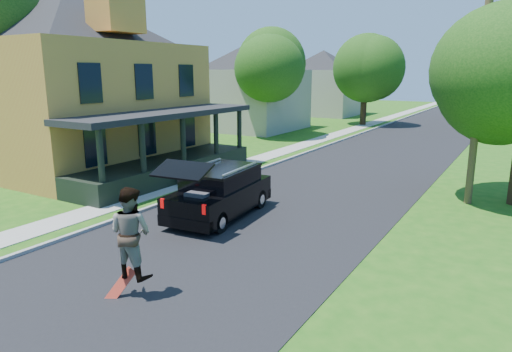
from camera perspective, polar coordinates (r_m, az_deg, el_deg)
The scene contains 14 objects.
ground at distance 13.03m, azimuth -6.11°, elevation -9.04°, with size 140.00×140.00×0.00m, color #1B5511.
street at distance 30.88m, azimuth 16.84°, elevation 3.33°, with size 8.00×120.00×0.02m, color black.
curb at distance 32.08m, azimuth 9.82°, elevation 4.04°, with size 0.15×120.00×0.12m, color gray.
sidewalk at distance 32.67m, azimuth 7.28°, elevation 4.28°, with size 1.30×120.00×0.03m, color gray.
front_walk at distance 23.47m, azimuth -15.88°, elevation 0.49°, with size 6.50×1.20×0.03m, color gray.
main_house at distance 25.49m, azimuth -21.82°, elevation 12.18°, with size 15.56×15.56×10.10m.
neighbor_house_mid at distance 39.55m, azimuth -0.86°, elevation 11.97°, with size 12.78×12.78×8.30m.
neighbor_house_far at distance 53.80m, azimuth 8.37°, elevation 12.09°, with size 12.78×12.78×8.30m.
black_suv at distance 15.53m, azimuth -4.57°, elevation -2.04°, with size 2.27×4.96×2.24m.
skateboarder at distance 10.28m, azimuth -15.40°, elevation -6.81°, with size 1.05×0.85×2.02m.
skateboard at distance 10.73m, azimuth -16.61°, elevation -13.14°, with size 0.51×0.56×0.80m.
tree_left_mid at distance 35.23m, azimuth 0.64°, elevation 13.97°, with size 6.63×6.32×8.23m.
tree_left_far at distance 43.71m, azimuth 13.52°, elevation 13.57°, with size 6.65×6.44×8.76m.
utility_pole_near at distance 18.44m, azimuth 26.41°, elevation 12.02°, with size 1.63×0.61×9.67m.
Camera 1 is at (7.36, -9.59, 4.86)m, focal length 32.00 mm.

